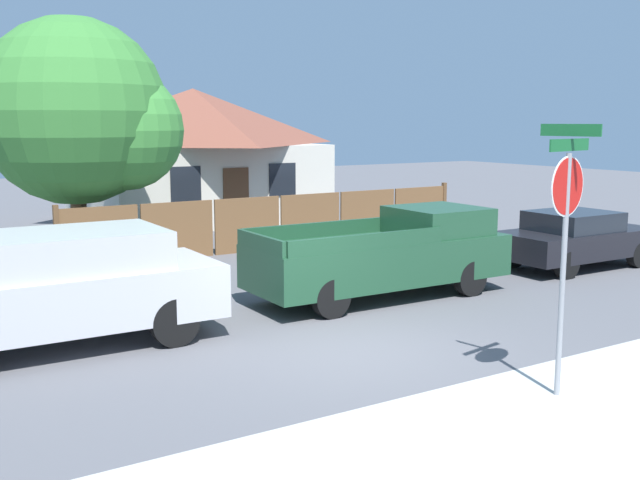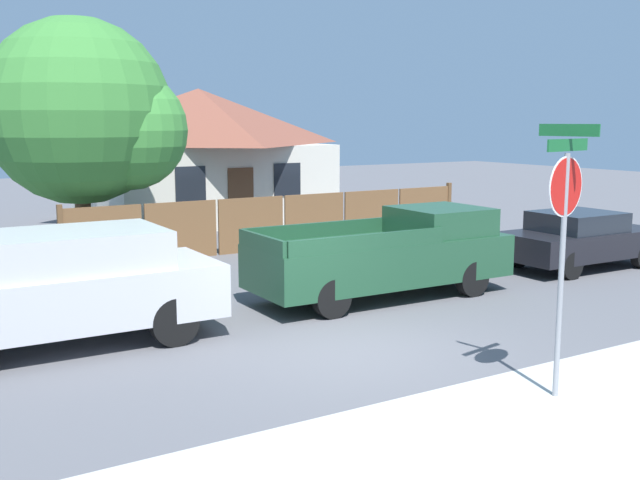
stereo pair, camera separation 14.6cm
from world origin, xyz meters
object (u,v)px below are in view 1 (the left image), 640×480
house (194,152)px  orange_pickup (388,254)px  parked_sedan (576,238)px  oak_tree (84,116)px  red_suv (58,285)px  stop_sign (566,214)px

house → orange_pickup: bearing=-96.7°
orange_pickup → parked_sedan: 5.67m
oak_tree → red_suv: size_ratio=1.25×
orange_pickup → stop_sign: 5.94m
orange_pickup → red_suv: bearing=-179.2°
house → oak_tree: size_ratio=1.36×
orange_pickup → parked_sedan: bearing=0.9°
orange_pickup → stop_sign: stop_sign is taller
house → orange_pickup: 13.68m
orange_pickup → stop_sign: size_ratio=1.55×
oak_tree → parked_sedan: bearing=-38.3°
parked_sedan → stop_sign: bearing=-141.3°
orange_pickup → stop_sign: bearing=-104.1°
red_suv → parked_sedan: 12.05m
oak_tree → red_suv: oak_tree is taller
house → red_suv: 15.74m
house → stop_sign: house is taller
stop_sign → orange_pickup: bearing=64.7°
house → stop_sign: 19.30m
red_suv → stop_sign: 7.53m
oak_tree → orange_pickup: size_ratio=1.13×
oak_tree → orange_pickup: bearing=-62.8°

